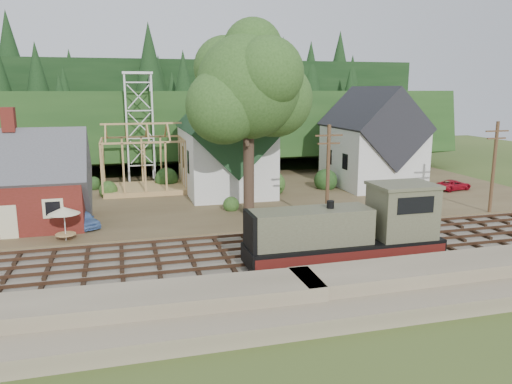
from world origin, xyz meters
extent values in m
plane|color=#384C1E|center=(0.00, 0.00, 0.00)|extent=(140.00, 140.00, 0.00)
cube|color=#7F7259|center=(0.00, -8.50, 0.00)|extent=(64.00, 5.00, 1.60)
cube|color=#726B5B|center=(0.00, 0.00, 0.08)|extent=(64.00, 11.00, 0.16)
cube|color=brown|center=(0.00, 18.00, 0.15)|extent=(64.00, 26.00, 0.30)
cube|color=#1E3F19|center=(0.00, 42.00, 0.00)|extent=(70.00, 28.96, 12.74)
cube|color=black|center=(0.00, 58.00, 0.00)|extent=(80.00, 20.00, 12.00)
cube|color=#571D13|center=(-16.00, 11.00, 2.20)|extent=(10.00, 7.00, 3.80)
cube|color=#4C4C51|center=(-16.00, 11.00, 4.10)|extent=(10.80, 7.41, 7.41)
cube|color=#571D13|center=(-16.00, 11.00, 8.40)|extent=(0.90, 0.90, 1.80)
cube|color=beige|center=(-16.00, 7.48, 1.50)|extent=(1.20, 0.06, 2.40)
cube|color=silver|center=(2.00, 20.00, 3.50)|extent=(8.00, 12.00, 6.40)
cube|color=#1B3C1F|center=(2.00, 20.00, 6.70)|extent=(8.40, 12.96, 8.40)
cube|color=silver|center=(2.00, 14.00, 8.70)|extent=(2.40, 2.40, 4.00)
cone|color=#1B3C1F|center=(2.00, 14.00, 12.00)|extent=(5.37, 5.37, 2.60)
cube|color=silver|center=(18.00, 19.00, 3.50)|extent=(8.00, 10.00, 6.40)
cube|color=black|center=(18.00, 19.00, 6.70)|extent=(8.40, 10.80, 8.40)
cube|color=tan|center=(-6.00, 22.00, 0.55)|extent=(8.00, 6.00, 0.50)
cube|color=tan|center=(-6.00, 22.00, 7.20)|extent=(8.00, 0.18, 0.18)
cube|color=silver|center=(-7.40, 26.60, 6.30)|extent=(0.18, 0.18, 12.00)
cube|color=silver|center=(-4.60, 26.60, 6.30)|extent=(0.18, 0.18, 12.00)
cube|color=silver|center=(-7.40, 29.40, 6.30)|extent=(0.18, 0.18, 12.00)
cube|color=silver|center=(-4.60, 29.40, 6.30)|extent=(0.18, 0.18, 12.00)
cube|color=silver|center=(-6.00, 28.00, 12.30)|extent=(3.20, 3.20, 0.25)
cylinder|color=#38281E|center=(2.00, 10.00, 4.30)|extent=(0.90, 0.90, 8.00)
sphere|color=#2A4A1C|center=(2.00, 10.00, 10.80)|extent=(8.40, 8.40, 8.40)
sphere|color=#2A4A1C|center=(4.50, 11.00, 9.80)|extent=(6.40, 6.40, 6.40)
sphere|color=#2A4A1C|center=(-0.20, 9.20, 9.30)|extent=(6.00, 6.00, 6.00)
cylinder|color=#4C331E|center=(7.00, 5.20, 4.00)|extent=(0.28, 0.28, 8.00)
cube|color=#4C331E|center=(7.00, 5.20, 7.20)|extent=(2.20, 0.12, 0.12)
cube|color=#4C331E|center=(7.00, 5.20, 6.60)|extent=(1.80, 0.12, 0.12)
cylinder|color=#4C331E|center=(22.00, 5.20, 4.00)|extent=(0.28, 0.28, 8.00)
cube|color=#4C331E|center=(22.00, 5.20, 7.20)|extent=(2.20, 0.12, 0.12)
cube|color=#4C331E|center=(22.00, 5.20, 6.60)|extent=(1.80, 0.12, 0.12)
cube|color=black|center=(4.65, -3.00, 0.34)|extent=(12.01, 2.50, 0.35)
cube|color=black|center=(4.65, -3.00, 1.06)|extent=(12.01, 2.90, 1.10)
cube|color=#4C4A37|center=(2.45, -3.00, 2.66)|extent=(7.21, 2.30, 2.10)
cube|color=#4C4A37|center=(8.46, -3.00, 3.21)|extent=(3.60, 2.80, 3.20)
cube|color=#4C4A37|center=(8.46, -3.00, 4.86)|extent=(3.80, 3.00, 0.20)
cube|color=black|center=(8.46, -4.42, 3.91)|extent=(2.40, 0.06, 1.00)
cube|color=#4C1310|center=(4.65, -4.47, 1.06)|extent=(12.01, 0.04, 0.70)
cube|color=#4C1310|center=(4.65, -1.53, 1.06)|extent=(12.01, 0.04, 0.70)
cylinder|color=black|center=(3.65, -3.00, 3.81)|extent=(0.44, 0.44, 0.70)
imported|color=#608CCF|center=(-11.24, 9.30, 0.94)|extent=(3.13, 4.02, 1.28)
imported|color=#A80D1D|center=(25.07, 14.20, 0.83)|extent=(4.09, 2.45, 1.06)
cylinder|color=silver|center=(-12.13, 6.06, 1.37)|extent=(0.10, 0.10, 2.14)
cylinder|color=tan|center=(-12.13, 6.06, 0.74)|extent=(1.36, 1.36, 0.08)
cone|color=beige|center=(-12.13, 6.06, 2.44)|extent=(2.14, 2.14, 0.49)
camera|label=1|loc=(-8.08, -29.48, 10.64)|focal=35.00mm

